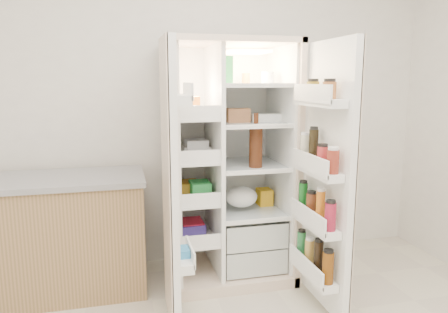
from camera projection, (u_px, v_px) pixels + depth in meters
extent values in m
cube|color=silver|center=(196.00, 101.00, 3.46)|extent=(4.00, 0.02, 2.70)
cube|color=beige|center=(218.00, 155.00, 3.51)|extent=(0.92, 0.04, 1.80)
cube|color=beige|center=(170.00, 165.00, 3.10)|extent=(0.04, 0.70, 1.80)
cube|color=beige|center=(283.00, 160.00, 3.30)|extent=(0.04, 0.70, 1.80)
cube|color=beige|center=(228.00, 43.00, 3.04)|extent=(0.92, 0.70, 0.04)
cube|color=beige|center=(228.00, 269.00, 3.35)|extent=(0.92, 0.70, 0.08)
cube|color=white|center=(219.00, 154.00, 3.48)|extent=(0.84, 0.02, 1.68)
cube|color=white|center=(174.00, 163.00, 3.10)|extent=(0.02, 0.62, 1.68)
cube|color=white|center=(279.00, 158.00, 3.29)|extent=(0.02, 0.62, 1.68)
cube|color=white|center=(214.00, 161.00, 3.17)|extent=(0.03, 0.62, 1.68)
cube|color=silver|center=(248.00, 251.00, 3.34)|extent=(0.47, 0.52, 0.19)
cube|color=silver|center=(248.00, 227.00, 3.31)|extent=(0.47, 0.52, 0.19)
cube|color=#FFD18C|center=(247.00, 52.00, 3.14)|extent=(0.30, 0.30, 0.02)
cube|color=white|center=(194.00, 235.00, 3.23)|extent=(0.28, 0.58, 0.02)
cube|color=white|center=(194.00, 197.00, 3.18)|extent=(0.28, 0.58, 0.02)
cube|color=white|center=(193.00, 158.00, 3.13)|extent=(0.28, 0.58, 0.02)
cube|color=white|center=(193.00, 117.00, 3.07)|extent=(0.28, 0.58, 0.02)
cube|color=white|center=(247.00, 210.00, 3.30)|extent=(0.49, 0.58, 0.01)
cube|color=white|center=(248.00, 164.00, 3.24)|extent=(0.49, 0.58, 0.01)
cube|color=white|center=(248.00, 123.00, 3.18)|extent=(0.49, 0.58, 0.02)
cube|color=white|center=(248.00, 85.00, 3.13)|extent=(0.49, 0.58, 0.02)
cube|color=red|center=(194.00, 227.00, 3.22)|extent=(0.16, 0.20, 0.10)
cube|color=green|center=(194.00, 188.00, 3.17)|extent=(0.14, 0.18, 0.12)
cube|color=white|center=(193.00, 152.00, 3.12)|extent=(0.20, 0.22, 0.07)
cube|color=orange|center=(193.00, 106.00, 3.06)|extent=(0.15, 0.16, 0.14)
cube|color=#4B37A5|center=(194.00, 228.00, 3.22)|extent=(0.18, 0.20, 0.09)
cube|color=orange|center=(194.00, 189.00, 3.17)|extent=(0.14, 0.18, 0.10)
cube|color=white|center=(193.00, 148.00, 3.12)|extent=(0.16, 0.16, 0.12)
sphere|color=orange|center=(235.00, 264.00, 3.25)|extent=(0.07, 0.07, 0.07)
sphere|color=orange|center=(245.00, 261.00, 3.31)|extent=(0.07, 0.07, 0.07)
sphere|color=orange|center=(258.00, 262.00, 3.29)|extent=(0.07, 0.07, 0.07)
sphere|color=orange|center=(236.00, 256.00, 3.39)|extent=(0.07, 0.07, 0.07)
sphere|color=orange|center=(249.00, 256.00, 3.40)|extent=(0.07, 0.07, 0.07)
sphere|color=orange|center=(262.00, 257.00, 3.38)|extent=(0.07, 0.07, 0.07)
sphere|color=orange|center=(229.00, 260.00, 3.32)|extent=(0.07, 0.07, 0.07)
ellipsoid|color=#467B29|center=(247.00, 224.00, 3.32)|extent=(0.26, 0.24, 0.11)
cylinder|color=#431E0E|center=(256.00, 146.00, 3.07)|extent=(0.10, 0.10, 0.31)
cylinder|color=maroon|center=(256.00, 154.00, 3.23)|extent=(0.05, 0.05, 0.15)
cube|color=#20783C|center=(227.00, 70.00, 2.98)|extent=(0.07, 0.07, 0.19)
cylinder|color=silver|center=(268.00, 78.00, 3.15)|extent=(0.10, 0.10, 0.09)
cylinder|color=#B57229|center=(246.00, 78.00, 3.24)|extent=(0.06, 0.06, 0.08)
cube|color=white|center=(265.00, 118.00, 3.20)|extent=(0.23, 0.10, 0.06)
cube|color=#9A623D|center=(238.00, 115.00, 3.13)|extent=(0.17, 0.09, 0.10)
ellipsoid|color=white|center=(241.00, 201.00, 3.23)|extent=(0.25, 0.22, 0.16)
cube|color=yellow|center=(264.00, 197.00, 3.40)|extent=(0.11, 0.13, 0.13)
cube|color=white|center=(171.00, 183.00, 2.56)|extent=(0.05, 0.40, 1.72)
cube|color=beige|center=(166.00, 184.00, 2.55)|extent=(0.01, 0.40, 1.72)
cube|color=white|center=(183.00, 260.00, 2.66)|extent=(0.09, 0.32, 0.06)
cube|color=white|center=(181.00, 100.00, 2.48)|extent=(0.09, 0.32, 0.06)
cube|color=#338CCC|center=(183.00, 256.00, 2.66)|extent=(0.07, 0.12, 0.10)
cube|color=white|center=(329.00, 178.00, 2.71)|extent=(0.05, 0.58, 1.72)
cube|color=beige|center=(332.00, 177.00, 2.71)|extent=(0.01, 0.58, 1.72)
cube|color=white|center=(313.00, 273.00, 2.80)|extent=(0.11, 0.50, 0.05)
cube|color=white|center=(315.00, 224.00, 2.74)|extent=(0.11, 0.50, 0.05)
cube|color=white|center=(317.00, 171.00, 2.68)|extent=(0.11, 0.50, 0.05)
cube|color=white|center=(319.00, 102.00, 2.60)|extent=(0.11, 0.50, 0.05)
cylinder|color=#65340B|center=(328.00, 268.00, 2.59)|extent=(0.07, 0.07, 0.20)
cylinder|color=black|center=(318.00, 258.00, 2.71)|extent=(0.06, 0.06, 0.22)
cylinder|color=#BC913E|center=(309.00, 253.00, 2.84)|extent=(0.06, 0.06, 0.18)
cylinder|color=#297C40|center=(301.00, 245.00, 2.96)|extent=(0.06, 0.06, 0.19)
cylinder|color=maroon|center=(330.00, 217.00, 2.53)|extent=(0.07, 0.07, 0.17)
cylinder|color=orange|center=(320.00, 207.00, 2.65)|extent=(0.06, 0.06, 0.21)
cylinder|color=#612E18|center=(311.00, 205.00, 2.78)|extent=(0.07, 0.07, 0.16)
cylinder|color=#16641F|center=(303.00, 197.00, 2.90)|extent=(0.06, 0.06, 0.20)
cylinder|color=maroon|center=(333.00, 162.00, 2.47)|extent=(0.07, 0.07, 0.14)
cylinder|color=#A82B2B|center=(323.00, 158.00, 2.59)|extent=(0.07, 0.07, 0.14)
cylinder|color=black|center=(313.00, 147.00, 2.71)|extent=(0.06, 0.06, 0.23)
cylinder|color=beige|center=(305.00, 148.00, 2.84)|extent=(0.06, 0.06, 0.18)
cylinder|color=#945225|center=(329.00, 90.00, 2.47)|extent=(0.08, 0.08, 0.10)
cylinder|color=olive|center=(313.00, 90.00, 2.68)|extent=(0.08, 0.08, 0.10)
cube|color=#9C754E|center=(63.00, 237.00, 3.03)|extent=(1.13, 0.58, 0.81)
cube|color=gray|center=(59.00, 180.00, 2.95)|extent=(1.17, 0.62, 0.04)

